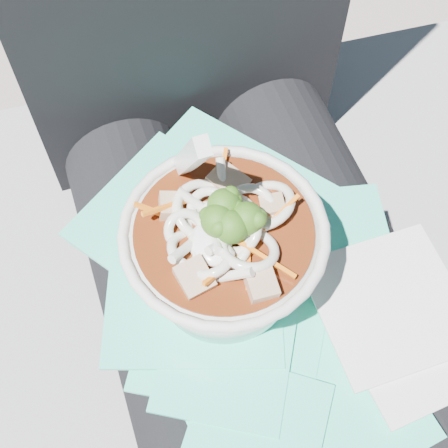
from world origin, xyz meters
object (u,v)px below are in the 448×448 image
object	(u,v)px
plastic_bag	(241,293)
udon_bowl	(224,250)
person_body	(236,219)
lap	(266,309)
stone_ledge	(220,292)

from	to	relation	value
plastic_bag	udon_bowl	distance (m)	0.07
person_body	plastic_bag	size ratio (longest dim) A/B	2.18
lap	udon_bowl	world-z (taller)	udon_bowl
stone_ledge	person_body	xyz separation A→B (m)	(-0.00, -0.06, 0.31)
person_body	plastic_bag	world-z (taller)	person_body
stone_ledge	person_body	world-z (taller)	person_body
lap	udon_bowl	distance (m)	0.15
plastic_bag	lap	bearing A→B (deg)	11.16
udon_bowl	lap	bearing A→B (deg)	-9.72
person_body	udon_bowl	size ratio (longest dim) A/B	4.74
person_body	udon_bowl	bearing A→B (deg)	-116.42
stone_ledge	plastic_bag	xyz separation A→B (m)	(-0.03, -0.16, 0.36)
stone_ledge	person_body	bearing A→B (deg)	-90.00
person_body	udon_bowl	world-z (taller)	person_body
plastic_bag	person_body	bearing A→B (deg)	72.74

